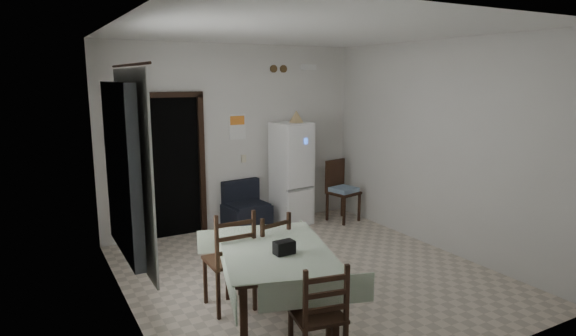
# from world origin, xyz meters

# --- Properties ---
(ground) EXTENTS (4.50, 4.50, 0.00)m
(ground) POSITION_xyz_m (0.00, 0.00, 0.00)
(ground) COLOR beige
(ground) RESTS_ON ground
(ceiling) EXTENTS (4.20, 4.50, 0.02)m
(ceiling) POSITION_xyz_m (0.00, 0.00, 2.90)
(ceiling) COLOR white
(ceiling) RESTS_ON ground
(wall_back) EXTENTS (4.20, 0.02, 2.90)m
(wall_back) POSITION_xyz_m (0.00, 2.25, 1.45)
(wall_back) COLOR silver
(wall_back) RESTS_ON ground
(wall_front) EXTENTS (4.20, 0.02, 2.90)m
(wall_front) POSITION_xyz_m (0.00, -2.25, 1.45)
(wall_front) COLOR silver
(wall_front) RESTS_ON ground
(wall_left) EXTENTS (0.02, 4.50, 2.90)m
(wall_left) POSITION_xyz_m (-2.10, 0.00, 1.45)
(wall_left) COLOR silver
(wall_left) RESTS_ON ground
(wall_right) EXTENTS (0.02, 4.50, 2.90)m
(wall_right) POSITION_xyz_m (2.10, 0.00, 1.45)
(wall_right) COLOR silver
(wall_right) RESTS_ON ground
(doorway) EXTENTS (1.06, 0.52, 2.22)m
(doorway) POSITION_xyz_m (-1.05, 2.45, 1.06)
(doorway) COLOR black
(doorway) RESTS_ON ground
(window_recess) EXTENTS (0.10, 1.20, 1.60)m
(window_recess) POSITION_xyz_m (-2.15, -0.20, 1.55)
(window_recess) COLOR silver
(window_recess) RESTS_ON ground
(curtain) EXTENTS (0.02, 1.45, 1.85)m
(curtain) POSITION_xyz_m (-2.04, -0.20, 1.55)
(curtain) COLOR silver
(curtain) RESTS_ON ground
(curtain_rod) EXTENTS (0.02, 1.60, 0.02)m
(curtain_rod) POSITION_xyz_m (-2.03, -0.20, 2.50)
(curtain_rod) COLOR black
(curtain_rod) RESTS_ON ground
(calendar) EXTENTS (0.28, 0.02, 0.40)m
(calendar) POSITION_xyz_m (0.05, 2.24, 1.62)
(calendar) COLOR white
(calendar) RESTS_ON ground
(calendar_image) EXTENTS (0.24, 0.01, 0.14)m
(calendar_image) POSITION_xyz_m (0.05, 2.23, 1.72)
(calendar_image) COLOR orange
(calendar_image) RESTS_ON ground
(light_switch) EXTENTS (0.08, 0.02, 0.12)m
(light_switch) POSITION_xyz_m (0.15, 2.24, 1.10)
(light_switch) COLOR beige
(light_switch) RESTS_ON ground
(vent_left) EXTENTS (0.12, 0.03, 0.12)m
(vent_left) POSITION_xyz_m (0.70, 2.23, 2.52)
(vent_left) COLOR brown
(vent_left) RESTS_ON ground
(vent_right) EXTENTS (0.12, 0.03, 0.12)m
(vent_right) POSITION_xyz_m (0.88, 2.23, 2.52)
(vent_right) COLOR brown
(vent_right) RESTS_ON ground
(emergency_light) EXTENTS (0.25, 0.07, 0.09)m
(emergency_light) POSITION_xyz_m (1.35, 2.21, 2.55)
(emergency_light) COLOR white
(emergency_light) RESTS_ON ground
(fridge) EXTENTS (0.61, 0.61, 1.67)m
(fridge) POSITION_xyz_m (0.86, 1.93, 0.84)
(fridge) COLOR white
(fridge) RESTS_ON ground
(tan_cone) EXTENTS (0.24, 0.24, 0.19)m
(tan_cone) POSITION_xyz_m (0.93, 1.91, 1.77)
(tan_cone) COLOR tan
(tan_cone) RESTS_ON fridge
(navy_seat) EXTENTS (0.71, 0.69, 0.78)m
(navy_seat) POSITION_xyz_m (0.05, 1.93, 0.39)
(navy_seat) COLOR black
(navy_seat) RESTS_ON ground
(corner_chair) EXTENTS (0.53, 0.53, 1.02)m
(corner_chair) POSITION_xyz_m (1.69, 1.63, 0.51)
(corner_chair) COLOR black
(corner_chair) RESTS_ON ground
(dining_table) EXTENTS (1.38, 1.73, 0.79)m
(dining_table) POSITION_xyz_m (-0.91, -0.89, 0.39)
(dining_table) COLOR #B3C6AA
(dining_table) RESTS_ON ground
(black_bag) EXTENTS (0.19, 0.12, 0.12)m
(black_bag) POSITION_xyz_m (-0.91, -1.06, 0.85)
(black_bag) COLOR black
(black_bag) RESTS_ON dining_table
(dining_chair_far_left) EXTENTS (0.47, 0.47, 1.08)m
(dining_chair_far_left) POSITION_xyz_m (-1.16, -0.33, 0.54)
(dining_chair_far_left) COLOR black
(dining_chair_far_left) RESTS_ON ground
(dining_chair_far_right) EXTENTS (0.50, 0.50, 0.98)m
(dining_chair_far_right) POSITION_xyz_m (-0.73, -0.32, 0.49)
(dining_chair_far_right) COLOR black
(dining_chair_far_right) RESTS_ON ground
(dining_chair_near_head) EXTENTS (0.47, 0.47, 0.95)m
(dining_chair_near_head) POSITION_xyz_m (-0.93, -1.68, 0.47)
(dining_chair_near_head) COLOR black
(dining_chair_near_head) RESTS_ON ground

